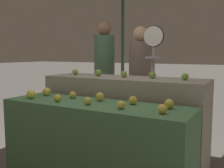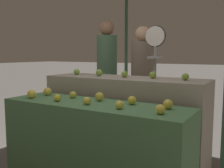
% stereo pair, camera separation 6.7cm
% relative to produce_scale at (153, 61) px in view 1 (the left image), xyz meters
% --- Properties ---
extents(display_counter_front, '(1.83, 0.55, 0.82)m').
position_rel_produce_scale_xyz_m(display_counter_front, '(-0.12, -1.20, -0.77)').
color(display_counter_front, '#4C7A4C').
rests_on(display_counter_front, ground_plane).
extents(display_counter_back, '(1.83, 0.55, 1.01)m').
position_rel_produce_scale_xyz_m(display_counter_back, '(-0.12, -0.60, -0.68)').
color(display_counter_back, gray).
rests_on(display_counter_back, ground_plane).
extents(apple_front_0, '(0.09, 0.09, 0.09)m').
position_rel_produce_scale_xyz_m(apple_front_0, '(-0.81, -1.32, -0.32)').
color(apple_front_0, yellow).
rests_on(apple_front_0, display_counter_front).
extents(apple_front_1, '(0.07, 0.07, 0.07)m').
position_rel_produce_scale_xyz_m(apple_front_1, '(-0.46, -1.32, -0.33)').
color(apple_front_1, gold).
rests_on(apple_front_1, display_counter_front).
extents(apple_front_2, '(0.07, 0.07, 0.07)m').
position_rel_produce_scale_xyz_m(apple_front_2, '(-0.12, -1.30, -0.33)').
color(apple_front_2, gold).
rests_on(apple_front_2, display_counter_front).
extents(apple_front_3, '(0.07, 0.07, 0.07)m').
position_rel_produce_scale_xyz_m(apple_front_3, '(0.22, -1.31, -0.33)').
color(apple_front_3, yellow).
rests_on(apple_front_3, display_counter_front).
extents(apple_front_4, '(0.08, 0.08, 0.08)m').
position_rel_produce_scale_xyz_m(apple_front_4, '(0.58, -1.31, -0.33)').
color(apple_front_4, yellow).
rests_on(apple_front_4, display_counter_front).
extents(apple_front_5, '(0.09, 0.09, 0.09)m').
position_rel_produce_scale_xyz_m(apple_front_5, '(-0.81, -1.09, -0.32)').
color(apple_front_5, yellow).
rests_on(apple_front_5, display_counter_front).
extents(apple_front_6, '(0.07, 0.07, 0.07)m').
position_rel_produce_scale_xyz_m(apple_front_6, '(-0.45, -1.09, -0.33)').
color(apple_front_6, gold).
rests_on(apple_front_6, display_counter_front).
extents(apple_front_7, '(0.09, 0.09, 0.09)m').
position_rel_produce_scale_xyz_m(apple_front_7, '(-0.13, -1.09, -0.32)').
color(apple_front_7, gold).
rests_on(apple_front_7, display_counter_front).
extents(apple_front_8, '(0.08, 0.08, 0.08)m').
position_rel_produce_scale_xyz_m(apple_front_8, '(0.22, -1.08, -0.33)').
color(apple_front_8, gold).
rests_on(apple_front_8, display_counter_front).
extents(apple_front_9, '(0.08, 0.08, 0.08)m').
position_rel_produce_scale_xyz_m(apple_front_9, '(0.57, -1.10, -0.32)').
color(apple_front_9, gold).
rests_on(apple_front_9, display_counter_front).
extents(apple_back_0, '(0.07, 0.07, 0.07)m').
position_rel_produce_scale_xyz_m(apple_back_0, '(-0.80, -0.59, -0.13)').
color(apple_back_0, '#7AA338').
rests_on(apple_back_0, display_counter_back).
extents(apple_back_1, '(0.08, 0.08, 0.08)m').
position_rel_produce_scale_xyz_m(apple_back_1, '(-0.45, -0.61, -0.13)').
color(apple_back_1, '#7AA338').
rests_on(apple_back_1, display_counter_back).
extents(apple_back_2, '(0.07, 0.07, 0.07)m').
position_rel_produce_scale_xyz_m(apple_back_2, '(-0.11, -0.61, -0.13)').
color(apple_back_2, '#7AA338').
rests_on(apple_back_2, display_counter_back).
extents(apple_back_3, '(0.08, 0.08, 0.08)m').
position_rel_produce_scale_xyz_m(apple_back_3, '(0.22, -0.59, -0.13)').
color(apple_back_3, '#7AA338').
rests_on(apple_back_3, display_counter_back).
extents(apple_back_4, '(0.07, 0.07, 0.07)m').
position_rel_produce_scale_xyz_m(apple_back_4, '(0.56, -0.59, -0.14)').
color(apple_back_4, '#7AA338').
rests_on(apple_back_4, display_counter_back).
extents(produce_scale, '(0.27, 0.20, 1.63)m').
position_rel_produce_scale_xyz_m(produce_scale, '(0.00, 0.00, 0.00)').
color(produce_scale, '#99999E').
rests_on(produce_scale, ground_plane).
extents(person_vendor_at_scale, '(0.44, 0.44, 1.67)m').
position_rel_produce_scale_xyz_m(person_vendor_at_scale, '(-0.33, 0.35, -0.21)').
color(person_vendor_at_scale, '#2D2D38').
rests_on(person_vendor_at_scale, ground_plane).
extents(person_customer_left, '(0.41, 0.41, 1.80)m').
position_rel_produce_scale_xyz_m(person_customer_left, '(-0.99, 0.43, -0.13)').
color(person_customer_left, '#2D2D38').
rests_on(person_customer_left, ground_plane).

